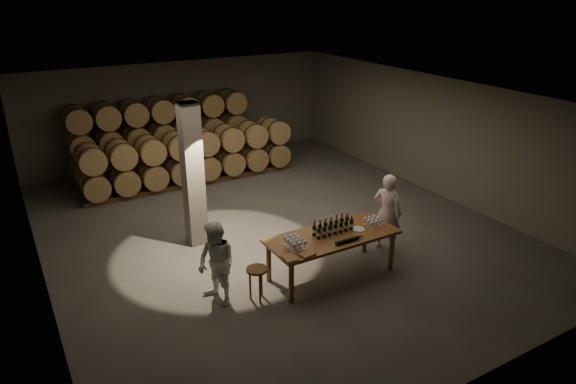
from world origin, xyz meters
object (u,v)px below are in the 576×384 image
stool (257,274)px  person_woman (216,264)px  person_man (387,212)px  notebook_near (307,254)px  plate (358,229)px  tasting_table (332,240)px  bottle_cluster (333,227)px

stool → person_woman: (-0.66, 0.29, 0.26)m
person_man → stool: bearing=67.8°
notebook_near → stool: (-0.82, 0.40, -0.38)m
plate → person_woman: (-2.90, 0.34, -0.11)m
notebook_near → person_man: bearing=8.8°
tasting_table → stool: bearing=-179.3°
person_woman → tasting_table: bearing=67.1°
notebook_near → stool: notebook_near is taller
person_man → person_woman: person_man is taller
tasting_table → person_woman: size_ratio=1.63×
tasting_table → notebook_near: (-0.85, -0.42, 0.12)m
plate → person_man: bearing=20.0°
person_woman → stool: bearing=50.0°
notebook_near → person_woman: bearing=147.3°
tasting_table → person_woman: bearing=173.5°
stool → person_man: (3.33, 0.35, 0.34)m
plate → notebook_near: (-1.43, -0.35, 0.01)m
bottle_cluster → stool: (-1.74, -0.10, -0.48)m
person_man → plate: bearing=81.9°
person_woman → bottle_cluster: bearing=69.1°
tasting_table → stool: size_ratio=3.97×
plate → person_man: size_ratio=0.15×
tasting_table → person_man: 1.70m
stool → person_woman: person_woman is taller
plate → notebook_near: notebook_near is taller
tasting_table → person_man: (1.67, 0.33, 0.08)m
plate → stool: 2.28m
tasting_table → plate: size_ratio=9.92×
plate → notebook_near: size_ratio=0.99×
bottle_cluster → notebook_near: size_ratio=3.24×
tasting_table → notebook_near: bearing=-153.6°
bottle_cluster → plate: (0.51, -0.15, -0.11)m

